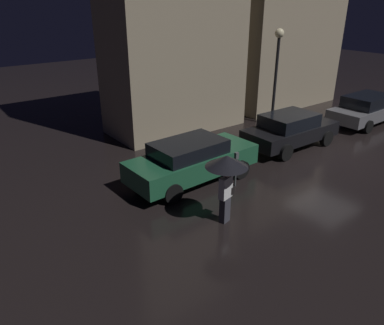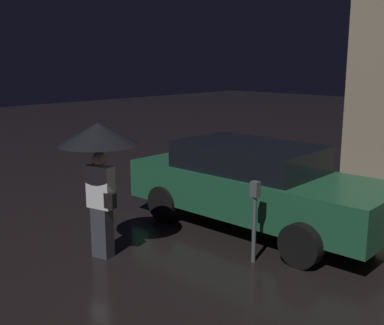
# 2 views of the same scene
# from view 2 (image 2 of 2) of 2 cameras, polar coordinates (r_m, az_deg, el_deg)

# --- Properties ---
(parked_car_green) EXTENTS (4.67, 1.95, 1.47)m
(parked_car_green) POSITION_cam_2_polar(r_m,az_deg,el_deg) (8.35, 7.49, -2.54)
(parked_car_green) COLOR #1E5638
(parked_car_green) RESTS_ON ground
(pedestrian_with_umbrella) EXTENTS (1.16, 1.16, 2.01)m
(pedestrian_with_umbrella) POSITION_cam_2_polar(r_m,az_deg,el_deg) (6.96, -10.96, 1.76)
(pedestrian_with_umbrella) COLOR #383842
(pedestrian_with_umbrella) RESTS_ON ground
(parking_meter) EXTENTS (0.12, 0.10, 1.21)m
(parking_meter) POSITION_cam_2_polar(r_m,az_deg,el_deg) (6.91, 7.42, -5.90)
(parking_meter) COLOR #4C5154
(parking_meter) RESTS_ON ground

